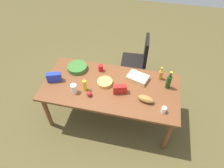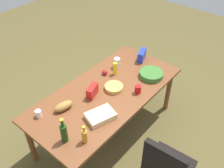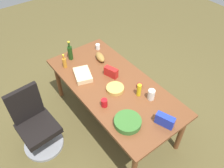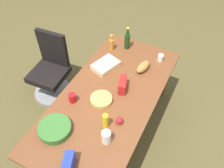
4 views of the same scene
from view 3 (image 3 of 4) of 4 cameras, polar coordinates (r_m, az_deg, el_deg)
The scene contains 16 objects.
ground_plane at distance 3.75m, azimuth 0.22°, elevation -8.58°, with size 10.00×10.00×0.00m, color brown.
conference_table at distance 3.22m, azimuth 0.25°, elevation -1.07°, with size 2.11×1.01×0.77m.
office_chair at distance 3.35m, azimuth -18.20°, elevation -10.24°, with size 0.56×0.56×0.98m.
red_solo_cup at distance 2.86m, azimuth -1.94°, elevation -4.72°, with size 0.08×0.08×0.11m, color red.
salad_bowl at distance 2.71m, azimuth 3.92°, elevation -9.43°, with size 0.32×0.32×0.07m, color #386E2B.
bread_loaf at distance 3.56m, azimuth -2.96°, elevation 6.71°, with size 0.24×0.11×0.10m, color olive.
chip_bag_red at distance 3.25m, azimuth -0.24°, elevation 3.00°, with size 0.20×0.08×0.14m, color red.
mustard_bottle at distance 2.98m, azimuth 6.75°, elevation -1.51°, with size 0.06×0.06×0.18m, color yellow.
sheet_cake at distance 3.29m, azimuth -7.31°, elevation 2.26°, with size 0.32×0.22×0.07m, color beige.
chip_bag_blue at distance 2.74m, azimuth 13.04°, elevation -8.84°, with size 0.22×0.08×0.15m, color #2037BB.
apple_red at distance 3.12m, azimuth 6.87°, elevation -0.35°, with size 0.08×0.08×0.08m, color #B41E23.
paper_cup at distance 3.80m, azimuth -3.57°, elevation 9.26°, with size 0.07×0.07×0.09m, color white.
dressing_bottle at distance 3.47m, azimuth -11.75°, elevation 5.29°, with size 0.08×0.08×0.23m.
mayo_jar at distance 2.97m, azimuth 9.76°, elevation -2.63°, with size 0.09×0.09×0.15m, color white.
wine_bottle at distance 3.59m, azimuth -10.40°, elevation 7.75°, with size 0.08×0.08×0.32m.
chip_bowl at distance 3.07m, azimuth 0.78°, elevation -1.16°, with size 0.24×0.24×0.05m, color gold.
Camera 3 is at (1.80, -1.38, 2.98)m, focal length 36.67 mm.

